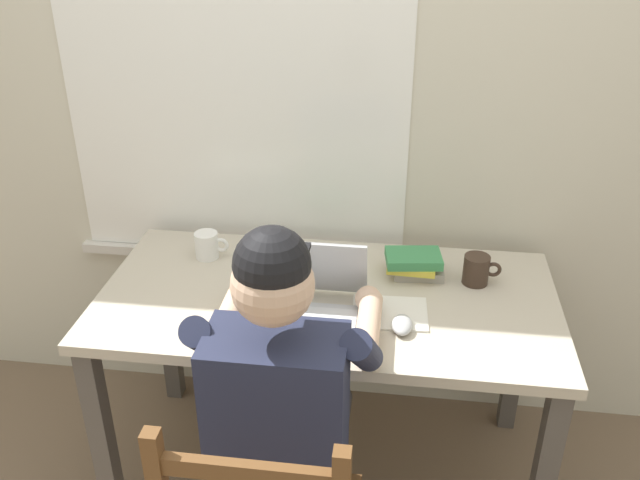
% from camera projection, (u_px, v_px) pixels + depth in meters
% --- Properties ---
extents(ground_plane, '(8.00, 8.00, 0.00)m').
position_uv_depth(ground_plane, '(326.00, 466.00, 2.50)').
color(ground_plane, brown).
extents(back_wall, '(6.00, 0.08, 2.60)m').
position_uv_depth(back_wall, '(342.00, 83.00, 2.28)').
color(back_wall, beige).
rests_on(back_wall, ground).
extents(desk, '(1.44, 0.73, 0.74)m').
position_uv_depth(desk, '(327.00, 320.00, 2.20)').
color(desk, '#BCB29E').
rests_on(desk, ground).
extents(seated_person, '(0.50, 0.60, 1.24)m').
position_uv_depth(seated_person, '(285.00, 400.00, 1.80)').
color(seated_person, '#232842').
rests_on(seated_person, ground).
extents(laptop, '(0.33, 0.32, 0.22)m').
position_uv_depth(laptop, '(309.00, 302.00, 2.02)').
color(laptop, '#ADAFB2').
rests_on(laptop, desk).
extents(computer_mouse, '(0.06, 0.10, 0.03)m').
position_uv_depth(computer_mouse, '(402.00, 325.00, 1.98)').
color(computer_mouse, '#ADAFB2').
rests_on(computer_mouse, desk).
extents(coffee_mug_white, '(0.12, 0.08, 0.09)m').
position_uv_depth(coffee_mug_white, '(207.00, 245.00, 2.35)').
color(coffee_mug_white, white).
rests_on(coffee_mug_white, desk).
extents(coffee_mug_dark, '(0.12, 0.08, 0.10)m').
position_uv_depth(coffee_mug_dark, '(477.00, 270.00, 2.20)').
color(coffee_mug_dark, '#38281E').
rests_on(coffee_mug_dark, desk).
extents(book_stack_main, '(0.20, 0.15, 0.08)m').
position_uv_depth(book_stack_main, '(415.00, 264.00, 2.24)').
color(book_stack_main, gray).
rests_on(book_stack_main, desk).
extents(book_stack_side, '(0.19, 0.15, 0.05)m').
position_uv_depth(book_stack_side, '(308.00, 260.00, 2.30)').
color(book_stack_side, '#2D5B9E').
rests_on(book_stack_side, desk).
extents(paper_pile_near_laptop, '(0.23, 0.19, 0.01)m').
position_uv_depth(paper_pile_near_laptop, '(390.00, 313.00, 2.06)').
color(paper_pile_near_laptop, silver).
rests_on(paper_pile_near_laptop, desk).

